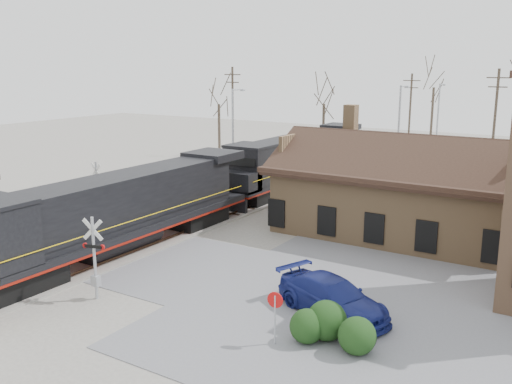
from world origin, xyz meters
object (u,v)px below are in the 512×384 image
depot (398,196)px  locomotive_trailing (295,160)px  locomotive_lead (110,214)px  parked_car (333,297)px

depot → locomotive_trailing: size_ratio=0.72×
locomotive_lead → parked_car: 13.79m
depot → locomotive_trailing: (-11.99, 8.57, 0.06)m
locomotive_lead → locomotive_trailing: (0.00, 21.44, -0.00)m
locomotive_lead → parked_car: (13.68, -0.48, -1.66)m
locomotive_lead → locomotive_trailing: 21.44m
locomotive_lead → locomotive_trailing: size_ratio=1.00×
depot → parked_car: depot is taller
depot → parked_car: 13.55m
depot → locomotive_trailing: 14.74m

